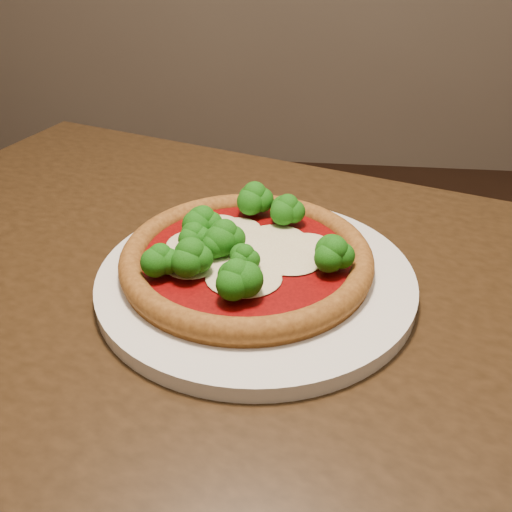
# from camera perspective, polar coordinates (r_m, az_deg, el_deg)

# --- Properties ---
(dining_table) EXTENTS (1.30, 1.06, 0.75)m
(dining_table) POSITION_cam_1_polar(r_m,az_deg,el_deg) (0.70, -1.73, -11.13)
(dining_table) COLOR black
(dining_table) RESTS_ON floor
(plate) EXTENTS (0.35, 0.35, 0.02)m
(plate) POSITION_cam_1_polar(r_m,az_deg,el_deg) (0.64, -0.00, -2.35)
(plate) COLOR silver
(plate) RESTS_ON dining_table
(pizza) EXTENTS (0.28, 0.28, 0.06)m
(pizza) POSITION_cam_1_polar(r_m,az_deg,el_deg) (0.64, -1.19, 0.32)
(pizza) COLOR brown
(pizza) RESTS_ON plate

